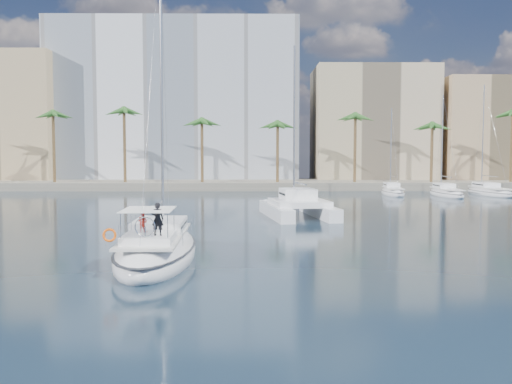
{
  "coord_description": "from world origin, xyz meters",
  "views": [
    {
      "loc": [
        0.89,
        -28.68,
        5.68
      ],
      "look_at": [
        1.22,
        1.5,
        3.57
      ],
      "focal_mm": 40.0,
      "sensor_mm": 36.0,
      "label": 1
    }
  ],
  "objects": [
    {
      "name": "ground",
      "position": [
        0.0,
        0.0,
        0.0
      ],
      "size": [
        160.0,
        160.0,
        0.0
      ],
      "primitive_type": "plane",
      "color": "black",
      "rests_on": "ground"
    },
    {
      "name": "quay",
      "position": [
        0.0,
        61.0,
        0.6
      ],
      "size": [
        120.0,
        14.0,
        1.2
      ],
      "primitive_type": "cube",
      "color": "gray",
      "rests_on": "ground"
    },
    {
      "name": "building_modern",
      "position": [
        -12.0,
        73.0,
        14.0
      ],
      "size": [
        42.0,
        16.0,
        28.0
      ],
      "primitive_type": "cube",
      "color": "white",
      "rests_on": "ground"
    },
    {
      "name": "building_beige",
      "position": [
        22.0,
        70.0,
        10.0
      ],
      "size": [
        20.0,
        14.0,
        20.0
      ],
      "primitive_type": "cube",
      "color": "tan",
      "rests_on": "ground"
    },
    {
      "name": "building_tan_right",
      "position": [
        42.0,
        68.0,
        9.0
      ],
      "size": [
        18.0,
        12.0,
        18.0
      ],
      "primitive_type": "cube",
      "color": "tan",
      "rests_on": "ground"
    },
    {
      "name": "palm_left",
      "position": [
        -34.0,
        57.0,
        10.28
      ],
      "size": [
        3.6,
        3.6,
        12.3
      ],
      "color": "brown",
      "rests_on": "ground"
    },
    {
      "name": "palm_centre",
      "position": [
        0.0,
        57.0,
        10.28
      ],
      "size": [
        3.6,
        3.6,
        12.3
      ],
      "color": "brown",
      "rests_on": "ground"
    },
    {
      "name": "palm_right",
      "position": [
        34.0,
        57.0,
        10.28
      ],
      "size": [
        3.6,
        3.6,
        12.3
      ],
      "color": "brown",
      "rests_on": "ground"
    },
    {
      "name": "main_sloop",
      "position": [
        -4.01,
        1.1,
        0.55
      ],
      "size": [
        4.28,
        12.6,
        18.57
      ],
      "rotation": [
        0.0,
        0.0,
        0.02
      ],
      "color": "white",
      "rests_on": "ground"
    },
    {
      "name": "catamaran",
      "position": [
        5.12,
        21.02,
        1.1
      ],
      "size": [
        6.57,
        10.88,
        15.16
      ],
      "rotation": [
        0.0,
        0.0,
        0.15
      ],
      "color": "white",
      "rests_on": "ground"
    },
    {
      "name": "seagull",
      "position": [
        -5.98,
        4.58,
        0.97
      ],
      "size": [
        0.99,
        0.42,
        0.18
      ],
      "color": "silver",
      "rests_on": "ground"
    },
    {
      "name": "moored_yacht_a",
      "position": [
        20.0,
        47.0,
        0.0
      ],
      "size": [
        3.37,
        9.52,
        11.9
      ],
      "primitive_type": null,
      "rotation": [
        0.0,
        0.0,
        -0.07
      ],
      "color": "white",
      "rests_on": "ground"
    },
    {
      "name": "moored_yacht_b",
      "position": [
        26.5,
        45.0,
        0.0
      ],
      "size": [
        3.32,
        10.83,
        13.72
      ],
      "primitive_type": null,
      "rotation": [
        0.0,
        0.0,
        -0.02
      ],
      "color": "white",
      "rests_on": "ground"
    },
    {
      "name": "moored_yacht_c",
      "position": [
        33.0,
        47.0,
        0.0
      ],
      "size": [
        3.98,
        12.33,
        15.54
      ],
      "primitive_type": null,
      "rotation": [
        0.0,
        0.0,
        0.03
      ],
      "color": "white",
      "rests_on": "ground"
    }
  ]
}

